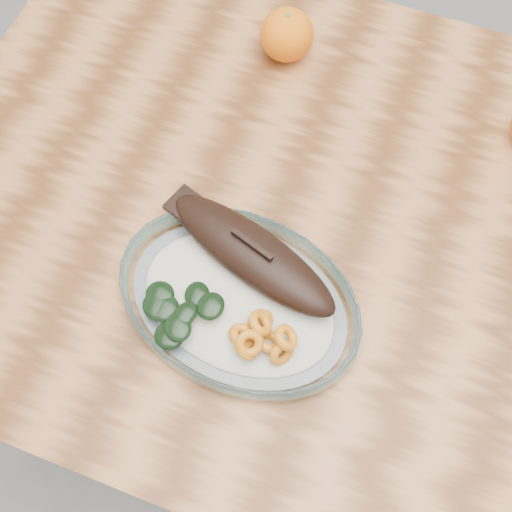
# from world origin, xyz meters

# --- Properties ---
(ground) EXTENTS (3.00, 3.00, 0.00)m
(ground) POSITION_xyz_m (0.00, 0.00, 0.00)
(ground) COLOR slate
(ground) RESTS_ON ground
(dining_table) EXTENTS (1.20, 0.80, 0.75)m
(dining_table) POSITION_xyz_m (0.00, 0.00, 0.65)
(dining_table) COLOR #5B3115
(dining_table) RESTS_ON ground
(plated_meal) EXTENTS (0.62, 0.62, 0.08)m
(plated_meal) POSITION_xyz_m (-0.11, -0.15, 0.77)
(plated_meal) COLOR white
(plated_meal) RESTS_ON dining_table
(orange_left) EXTENTS (0.08, 0.08, 0.08)m
(orange_left) POSITION_xyz_m (-0.19, 0.24, 0.79)
(orange_left) COLOR orange
(orange_left) RESTS_ON dining_table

